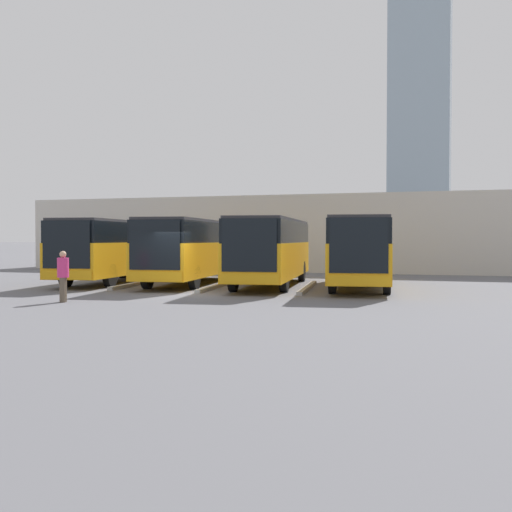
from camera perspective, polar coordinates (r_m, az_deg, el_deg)
ground_plane at (r=25.90m, az=-6.50°, el=-3.38°), size 600.00×600.00×0.00m
bus_0 at (r=29.37m, az=9.31°, el=0.61°), size 4.03×11.29×3.13m
curb_divider_0 at (r=28.26m, az=4.60°, el=-2.81°), size 1.22×6.69×0.15m
bus_1 at (r=29.96m, az=1.35°, el=0.65°), size 4.03×11.29×3.13m
curb_divider_1 at (r=29.19m, az=-3.50°, el=-2.67°), size 1.22×6.69×0.15m
bus_2 at (r=31.62m, az=-5.73°, el=0.69°), size 4.03×11.29×3.13m
curb_divider_2 at (r=31.16m, az=-10.45°, el=-2.42°), size 1.22×6.69×0.15m
bus_3 at (r=33.45m, az=-12.28°, el=0.71°), size 4.03×11.29×3.13m
pedestrian at (r=23.39m, az=-16.78°, el=-1.60°), size 0.52×0.52×1.79m
station_building at (r=47.26m, az=5.18°, el=1.99°), size 40.41×13.79×5.11m
office_tower at (r=170.62m, az=14.39°, el=12.69°), size 14.76×14.76×71.80m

